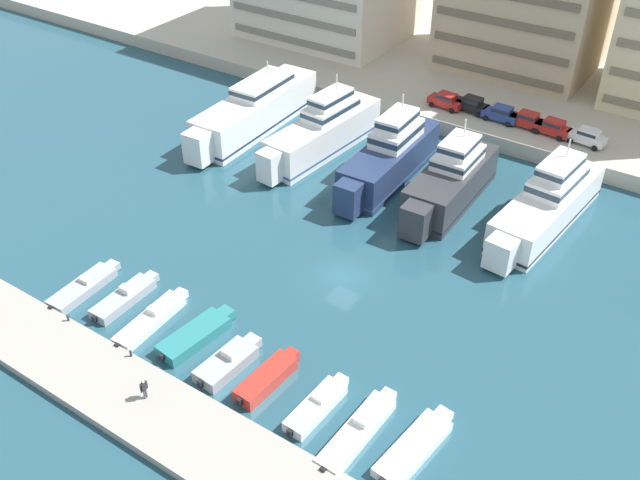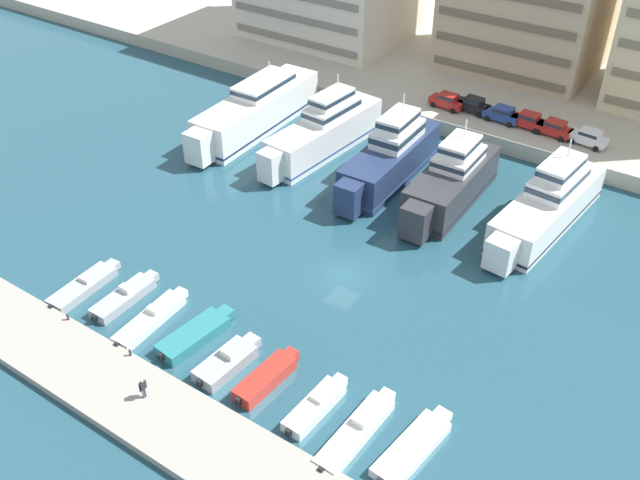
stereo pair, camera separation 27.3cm
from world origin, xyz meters
TOP-DOWN VIEW (x-y plane):
  - ground_plane at (0.00, 0.00)m, footprint 400.00×400.00m
  - quay_promenade at (0.00, 63.07)m, footprint 180.00×70.00m
  - pier_dock at (0.00, -20.25)m, footprint 120.00×5.95m
  - yacht_white_far_left at (-23.38, 17.57)m, footprint 5.28×21.95m
  - yacht_white_left at (-13.72, 17.41)m, footprint 5.28×18.99m
  - yacht_navy_mid_left at (-4.83, 16.49)m, footprint 4.78×18.01m
  - yacht_charcoal_center_left at (2.41, 15.77)m, footprint 4.88×16.45m
  - yacht_white_center at (11.66, 17.36)m, footprint 5.94×19.44m
  - motorboat_grey_far_left at (-17.13, -13.83)m, footprint 2.25×7.42m
  - motorboat_grey_left at (-13.22, -12.89)m, footprint 1.94×6.99m
  - motorboat_white_mid_left at (-9.50, -13.57)m, footprint 2.06×7.92m
  - motorboat_teal_center_left at (-5.29, -13.00)m, footprint 2.87×7.23m
  - motorboat_grey_center at (-1.34, -13.84)m, footprint 2.51×6.19m
  - motorboat_red_center_right at (2.04, -13.49)m, footprint 2.02×6.35m
  - motorboat_white_mid_right at (6.45, -13.56)m, footprint 1.93×6.45m
  - motorboat_white_right at (9.95, -13.83)m, footprint 2.05×8.43m
  - motorboat_white_far_right at (13.71, -12.80)m, footprint 2.82×7.71m
  - car_red_far_left at (-5.72, 31.58)m, footprint 4.21×2.16m
  - car_black_left at (-2.80, 32.31)m, footprint 4.22×2.18m
  - car_blue_mid_left at (1.02, 31.90)m, footprint 4.13×1.99m
  - car_red_center_left at (4.02, 32.10)m, footprint 4.19×2.10m
  - car_red_center at (7.04, 31.91)m, footprint 4.23×2.20m
  - car_white_center_right at (10.86, 31.90)m, footprint 4.25×2.25m
  - pedestrian_mid_deck at (-3.80, -19.81)m, footprint 0.24×0.67m
  - bollard_west at (-14.61, -17.52)m, footprint 0.20×0.20m
  - bollard_west_mid at (-7.63, -17.52)m, footprint 0.20×0.20m

SIDE VIEW (x-z plane):
  - ground_plane at x=0.00m, z-range 0.00..0.00m
  - pier_dock at x=0.00m, z-range 0.00..0.68m
  - motorboat_white_far_right at x=13.71m, z-range -0.04..0.79m
  - motorboat_grey_far_left at x=-17.13m, z-range -0.18..0.99m
  - motorboat_white_mid_left at x=-9.50m, z-range -0.24..1.08m
  - motorboat_white_right at x=9.95m, z-range -0.24..1.08m
  - motorboat_white_mid_right at x=6.45m, z-range -0.16..1.03m
  - motorboat_grey_left at x=-13.22m, z-range -0.24..1.13m
  - motorboat_teal_center_left at x=-5.29m, z-range 0.00..0.96m
  - motorboat_grey_center at x=-1.34m, z-range -0.25..1.29m
  - motorboat_red_center_right at x=2.04m, z-range 0.00..1.06m
  - quay_promenade at x=0.00m, z-range 0.00..1.80m
  - bollard_west at x=-14.61m, z-range 0.70..1.31m
  - bollard_west_mid at x=-7.63m, z-range 0.70..1.31m
  - pedestrian_mid_deck at x=-3.80m, z-range 0.84..2.58m
  - yacht_white_center at x=11.66m, z-range -1.77..6.40m
  - yacht_white_far_left at x=-23.38m, z-range -1.31..5.98m
  - yacht_charcoal_center_left at x=2.41m, z-range -1.70..6.53m
  - yacht_white_left at x=-13.72m, z-range -1.71..6.65m
  - yacht_navy_mid_left at x=-4.83m, z-range -1.79..6.86m
  - car_red_far_left at x=-5.72m, z-range 1.87..3.67m
  - car_black_left at x=-2.80m, z-range 1.87..3.67m
  - car_blue_mid_left at x=1.02m, z-range 1.87..3.67m
  - car_red_center_left at x=4.02m, z-range 1.87..3.67m
  - car_red_center at x=7.04m, z-range 1.87..3.67m
  - car_white_center_right at x=10.86m, z-range 1.87..3.67m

